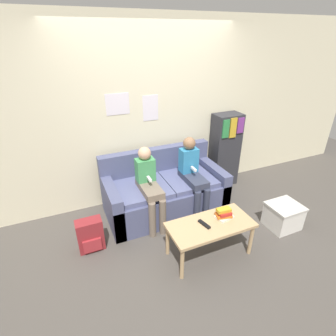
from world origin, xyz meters
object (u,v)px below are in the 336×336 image
Objects in this scene: tv_remote at (204,224)px; storage_box at (283,216)px; backpack at (90,235)px; person_left at (149,184)px; person_right at (193,173)px; couch at (164,192)px; coffee_table at (210,228)px; bookshelf at (225,150)px.

tv_remote is 0.42× the size of storage_box.
tv_remote is at bearing -27.81° from backpack.
person_left is 0.97× the size of person_right.
person_right reaches higher than tv_remote.
coffee_table is (0.13, -1.04, 0.09)m from couch.
coffee_table is at bearing -82.85° from couch.
person_left reaches higher than backpack.
person_right is 2.64× the size of storage_box.
backpack is at bearing 166.13° from storage_box.
tv_remote is at bearing -131.15° from bookshelf.
person_right is 2.67× the size of backpack.
person_left reaches higher than coffee_table.
backpack is at bearing 139.47° from tv_remote.
coffee_table is 0.10m from tv_remote.
person_right is 1.33m from storage_box.
couch is 0.52m from person_right.
coffee_table is 0.79× the size of bookshelf.
person_left is 2.55× the size of storage_box.
storage_box is (1.30, -1.00, -0.12)m from couch.
person_left is at bearing 153.48° from storage_box.
bookshelf reaches higher than coffee_table.
person_right is at bearing 0.51° from person_left.
coffee_table is 2.32× the size of storage_box.
person_left is 0.90m from tv_remote.
bookshelf is at bearing 51.05° from coffee_table.
couch is 1.20m from backpack.
backpack is (-1.25, 0.63, -0.18)m from coffee_table.
person_right reaches higher than couch.
storage_box is 1.01× the size of backpack.
backpack is (-1.12, -0.41, -0.09)m from couch.
backpack is (-2.35, -0.72, -0.42)m from bookshelf.
coffee_table is at bearing -104.42° from person_right.
person_right is 1.02m from bookshelf.
storage_box is (1.59, -0.80, -0.43)m from person_left.
backpack is (-1.47, -0.20, -0.42)m from person_right.
coffee_table reaches higher than storage_box.
person_left is 1.83m from storage_box.
tv_remote is (0.05, -1.02, 0.16)m from couch.
couch reaches higher than backpack.
couch is 4.07× the size of backpack.
couch is at bearing 19.87° from backpack.
person_right is 0.90× the size of bookshelf.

